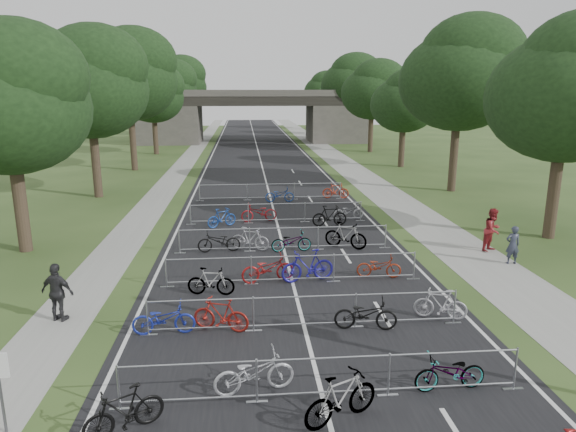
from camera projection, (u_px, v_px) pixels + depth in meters
name	position (u px, v px, depth m)	size (l,w,h in m)	color
road	(259.00, 155.00, 56.80)	(11.00, 140.00, 0.01)	black
sidewalk_right	(330.00, 154.00, 57.47)	(3.00, 140.00, 0.01)	gray
sidewalk_left	(191.00, 156.00, 56.16)	(2.00, 140.00, 0.01)	gray
lane_markings	(259.00, 155.00, 56.80)	(0.12, 140.00, 0.00)	silver
overpass_bridge	(255.00, 116.00, 70.47)	(31.00, 8.00, 7.05)	#47443F
tree_left_0	(9.00, 102.00, 21.32)	(6.72, 6.72, 10.25)	#33261C
tree_right_0	(570.00, 91.00, 23.28)	(7.17, 7.17, 10.93)	#33261C
tree_left_1	(90.00, 85.00, 32.74)	(7.56, 7.56, 11.53)	#33261C
tree_right_1	(462.00, 76.00, 34.66)	(8.18, 8.18, 12.47)	#33261C
tree_left_2	(129.00, 77.00, 44.16)	(8.40, 8.40, 12.81)	#33261C
tree_right_2	(405.00, 102.00, 46.74)	(6.16, 6.16, 9.39)	#33261C
tree_left_3	(154.00, 95.00, 56.16)	(6.72, 6.72, 10.25)	#33261C
tree_right_3	(373.00, 91.00, 58.11)	(7.17, 7.17, 10.93)	#33261C
tree_left_4	(169.00, 88.00, 67.57)	(7.56, 7.56, 11.53)	#33261C
tree_right_4	(352.00, 83.00, 69.49)	(8.18, 8.18, 12.47)	#33261C
tree_left_5	(179.00, 83.00, 78.99)	(8.40, 8.40, 12.81)	#33261C
tree_right_5	(336.00, 97.00, 81.57)	(6.16, 6.16, 9.39)	#33261C
tree_left_6	(188.00, 93.00, 90.99)	(6.72, 6.72, 10.25)	#33261C
tree_right_6	(324.00, 91.00, 92.95)	(7.17, 7.17, 10.93)	#33261C
barrier_row_1	(323.00, 378.00, 11.77)	(9.70, 0.08, 1.10)	#A7A9AF
barrier_row_2	(305.00, 312.00, 15.26)	(9.70, 0.08, 1.10)	#A7A9AF
barrier_row_3	(293.00, 269.00, 18.93)	(9.70, 0.08, 1.10)	#A7A9AF
barrier_row_4	(284.00, 239.00, 22.80)	(9.70, 0.08, 1.10)	#A7A9AF
barrier_row_5	(277.00, 213.00, 27.64)	(9.70, 0.08, 1.10)	#A7A9AF
barrier_row_6	(271.00, 192.00, 33.45)	(9.70, 0.08, 1.10)	#A7A9AF
bike_4	(124.00, 411.00, 10.59)	(0.49, 1.73, 1.04)	black
bike_5	(254.00, 373.00, 12.06)	(0.68, 1.94, 1.02)	#ADAFB5
bike_6	(341.00, 398.00, 10.96)	(0.54, 1.90, 1.14)	#A7A9AF
bike_7	(450.00, 373.00, 12.14)	(0.61, 1.76, 0.92)	#A7A9AF
bike_8	(164.00, 319.00, 14.96)	(0.64, 1.83, 0.96)	#1C2B9C
bike_9	(221.00, 315.00, 15.16)	(0.49, 1.73, 1.04)	maroon
bike_10	(366.00, 314.00, 15.25)	(0.65, 1.87, 0.98)	black
bike_11	(440.00, 304.00, 15.97)	(0.46, 1.63, 0.98)	#ADABB3
bike_12	(211.00, 282.00, 17.83)	(0.47, 1.67, 1.00)	#A7A9AF
bike_13	(268.00, 269.00, 19.05)	(0.70, 2.01, 1.06)	maroon
bike_14	(308.00, 266.00, 19.09)	(0.58, 2.04, 1.23)	navy
bike_15	(379.00, 267.00, 19.52)	(0.59, 1.69, 0.89)	maroon
bike_16	(219.00, 241.00, 22.60)	(0.66, 1.88, 0.99)	black
bike_17	(250.00, 239.00, 22.85)	(0.50, 1.76, 1.06)	#A09EA6
bike_18	(291.00, 242.00, 22.67)	(0.62, 1.79, 0.94)	#A7A9AF
bike_19	(346.00, 236.00, 23.14)	(0.56, 1.99, 1.20)	#A7A9AF
bike_20	(222.00, 218.00, 26.77)	(0.47, 1.68, 1.01)	#1B4298
bike_21	(259.00, 213.00, 27.86)	(0.68, 1.96, 1.03)	maroon
bike_22	(330.00, 216.00, 26.94)	(0.52, 1.86, 1.12)	black
bike_23	(348.00, 212.00, 28.38)	(0.60, 1.71, 0.90)	#ABA9B1
bike_26	(280.00, 195.00, 32.79)	(0.64, 1.83, 0.96)	navy
bike_27	(336.00, 191.00, 33.88)	(0.49, 1.75, 1.05)	#9E2B17
pedestrian_a	(513.00, 245.00, 21.01)	(0.59, 0.38, 1.61)	#2C3143
pedestrian_b	(493.00, 230.00, 22.68)	(0.94, 0.73, 1.93)	maroon
pedestrian_c	(58.00, 293.00, 15.74)	(1.09, 0.45, 1.86)	#272729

